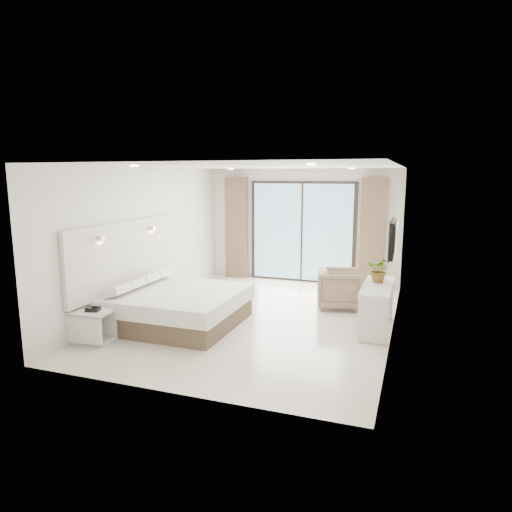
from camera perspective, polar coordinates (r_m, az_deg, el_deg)
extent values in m
plane|color=beige|center=(8.35, 0.51, -7.70)|extent=(6.20, 6.20, 0.00)
cube|color=silver|center=(10.99, 5.83, 3.77)|extent=(4.60, 0.02, 2.70)
cube|color=silver|center=(5.26, -10.60, -3.29)|extent=(4.60, 0.02, 2.70)
cube|color=silver|center=(9.05, -13.37, 2.19)|extent=(0.02, 6.20, 2.70)
cube|color=silver|center=(7.62, 17.11, 0.56)|extent=(0.02, 6.20, 2.70)
cube|color=white|center=(7.95, 0.54, 11.16)|extent=(4.60, 6.20, 0.02)
cube|color=beige|center=(8.38, -16.07, 0.07)|extent=(0.08, 3.00, 1.20)
cube|color=black|center=(7.62, 16.82, 2.10)|extent=(0.06, 1.00, 0.58)
cube|color=black|center=(7.62, 16.52, 2.12)|extent=(0.02, 1.04, 0.62)
cube|color=black|center=(10.98, 5.78, 2.98)|extent=(2.56, 0.04, 2.42)
cube|color=#90CAE7|center=(10.95, 5.75, 2.96)|extent=(2.40, 0.01, 2.30)
cube|color=brown|center=(11.38, -2.45, 3.52)|extent=(0.55, 0.14, 2.50)
cube|color=brown|center=(10.60, 14.34, 2.73)|extent=(0.55, 0.14, 2.50)
cylinder|color=white|center=(6.92, -14.96, 10.82)|extent=(0.12, 0.12, 0.02)
cylinder|color=white|center=(5.86, 6.94, 11.27)|extent=(0.12, 0.12, 0.02)
cylinder|color=white|center=(10.10, -3.15, 10.81)|extent=(0.12, 0.12, 0.02)
cylinder|color=white|center=(9.41, 11.88, 10.67)|extent=(0.12, 0.12, 0.02)
cube|color=brown|center=(8.07, -9.78, -7.27)|extent=(2.04, 1.93, 0.33)
cube|color=white|center=(7.99, -9.84, -5.25)|extent=(2.12, 2.02, 0.26)
cube|color=silver|center=(7.79, -16.92, -4.41)|extent=(0.28, 0.41, 0.14)
cube|color=silver|center=(8.13, -15.09, -3.71)|extent=(0.28, 0.41, 0.14)
cube|color=silver|center=(8.49, -13.38, -3.05)|extent=(0.28, 0.41, 0.14)
cube|color=silver|center=(8.85, -11.85, -2.46)|extent=(0.28, 0.41, 0.14)
cube|color=silver|center=(7.46, -19.83, -6.59)|extent=(0.59, 0.50, 0.05)
cube|color=silver|center=(7.60, -19.62, -9.90)|extent=(0.59, 0.50, 0.05)
cube|color=silver|center=(7.38, -20.73, -8.73)|extent=(0.56, 0.10, 0.46)
cube|color=silver|center=(7.67, -18.76, -7.89)|extent=(0.56, 0.10, 0.46)
cube|color=black|center=(7.39, -19.72, -6.26)|extent=(0.22, 0.19, 0.06)
cube|color=silver|center=(7.78, 14.97, -3.73)|extent=(0.47, 1.50, 0.06)
cube|color=silver|center=(7.23, 14.38, -7.92)|extent=(0.45, 0.06, 0.71)
cube|color=silver|center=(8.52, 15.24, -5.20)|extent=(0.45, 0.06, 0.71)
imported|color=#33662D|center=(7.93, 15.16, -2.02)|extent=(0.50, 0.52, 0.33)
imported|color=#977F63|center=(9.01, 10.38, -3.80)|extent=(0.92, 0.96, 0.83)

